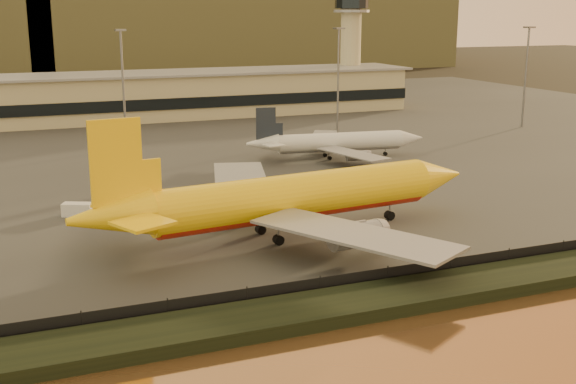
% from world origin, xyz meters
% --- Properties ---
extents(ground, '(900.00, 900.00, 0.00)m').
position_xyz_m(ground, '(0.00, 0.00, 0.00)').
color(ground, black).
rests_on(ground, ground).
extents(embankment, '(320.00, 7.00, 1.40)m').
position_xyz_m(embankment, '(0.00, -17.00, 0.70)').
color(embankment, black).
rests_on(embankment, ground).
extents(tarmac, '(320.00, 220.00, 0.20)m').
position_xyz_m(tarmac, '(0.00, 95.00, 0.10)').
color(tarmac, '#2D2D2D').
rests_on(tarmac, ground).
extents(perimeter_fence, '(300.00, 0.05, 2.20)m').
position_xyz_m(perimeter_fence, '(0.00, -13.00, 1.30)').
color(perimeter_fence, black).
rests_on(perimeter_fence, tarmac).
extents(terminal_building, '(202.00, 25.00, 12.60)m').
position_xyz_m(terminal_building, '(-14.52, 125.55, 6.25)').
color(terminal_building, tan).
rests_on(terminal_building, tarmac).
extents(control_tower, '(11.20, 11.20, 35.50)m').
position_xyz_m(control_tower, '(70.00, 131.00, 21.66)').
color(control_tower, tan).
rests_on(control_tower, tarmac).
extents(apron_light_masts, '(152.20, 12.20, 25.40)m').
position_xyz_m(apron_light_masts, '(15.00, 75.00, 15.70)').
color(apron_light_masts, slate).
rests_on(apron_light_masts, tarmac).
extents(distant_hills, '(470.00, 160.00, 70.00)m').
position_xyz_m(distant_hills, '(-20.74, 340.00, 31.39)').
color(distant_hills, brown).
rests_on(distant_hills, ground).
extents(dhl_cargo_jet, '(57.64, 56.11, 17.21)m').
position_xyz_m(dhl_cargo_jet, '(-0.84, 7.94, 5.34)').
color(dhl_cargo_jet, yellow).
rests_on(dhl_cargo_jet, tarmac).
extents(white_narrowbody_jet, '(37.42, 36.21, 10.76)m').
position_xyz_m(white_narrowbody_jet, '(27.88, 53.17, 3.41)').
color(white_narrowbody_jet, silver).
rests_on(white_narrowbody_jet, tarmac).
extents(gse_vehicle_yellow, '(4.11, 2.38, 1.74)m').
position_xyz_m(gse_vehicle_yellow, '(18.08, 23.52, 1.07)').
color(gse_vehicle_yellow, yellow).
rests_on(gse_vehicle_yellow, tarmac).
extents(gse_vehicle_white, '(4.64, 3.50, 1.91)m').
position_xyz_m(gse_vehicle_white, '(-25.91, 28.47, 1.15)').
color(gse_vehicle_white, silver).
rests_on(gse_vehicle_white, tarmac).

